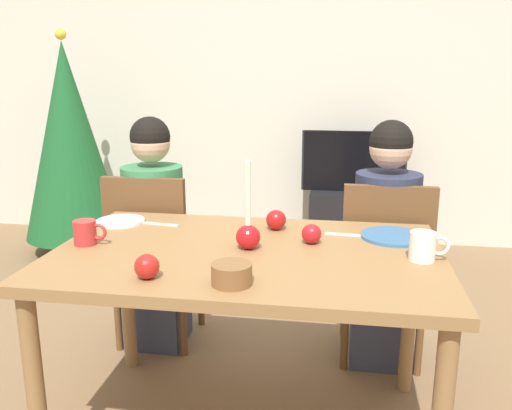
# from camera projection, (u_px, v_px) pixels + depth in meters

# --- Properties ---
(back_wall) EXTENTS (6.40, 0.10, 2.60)m
(back_wall) POSITION_uv_depth(u_px,v_px,m) (303.00, 81.00, 4.30)
(back_wall) COLOR beige
(back_wall) RESTS_ON ground
(dining_table) EXTENTS (1.40, 0.90, 0.75)m
(dining_table) POSITION_uv_depth(u_px,v_px,m) (247.00, 272.00, 1.96)
(dining_table) COLOR olive
(dining_table) RESTS_ON ground
(chair_left) EXTENTS (0.40, 0.40, 0.90)m
(chair_left) POSITION_uv_depth(u_px,v_px,m) (153.00, 250.00, 2.67)
(chair_left) COLOR brown
(chair_left) RESTS_ON ground
(chair_right) EXTENTS (0.40, 0.40, 0.90)m
(chair_right) POSITION_uv_depth(u_px,v_px,m) (384.00, 263.00, 2.50)
(chair_right) COLOR brown
(chair_right) RESTS_ON ground
(person_left_child) EXTENTS (0.30, 0.30, 1.17)m
(person_left_child) POSITION_uv_depth(u_px,v_px,m) (155.00, 237.00, 2.69)
(person_left_child) COLOR #33384C
(person_left_child) RESTS_ON ground
(person_right_child) EXTENTS (0.30, 0.30, 1.17)m
(person_right_child) POSITION_uv_depth(u_px,v_px,m) (385.00, 249.00, 2.51)
(person_right_child) COLOR #33384C
(person_right_child) RESTS_ON ground
(tv_stand) EXTENTS (0.64, 0.40, 0.48)m
(tv_stand) POSITION_uv_depth(u_px,v_px,m) (351.00, 221.00, 4.20)
(tv_stand) COLOR black
(tv_stand) RESTS_ON ground
(tv) EXTENTS (0.79, 0.05, 0.46)m
(tv) POSITION_uv_depth(u_px,v_px,m) (354.00, 161.00, 4.09)
(tv) COLOR black
(tv) RESTS_ON tv_stand
(christmas_tree) EXTENTS (0.74, 0.74, 1.68)m
(christmas_tree) POSITION_uv_depth(u_px,v_px,m) (70.00, 142.00, 4.01)
(christmas_tree) COLOR brown
(christmas_tree) RESTS_ON ground
(candle_centerpiece) EXTENTS (0.09, 0.09, 0.33)m
(candle_centerpiece) POSITION_uv_depth(u_px,v_px,m) (247.00, 231.00, 1.94)
(candle_centerpiece) COLOR red
(candle_centerpiece) RESTS_ON dining_table
(plate_left) EXTENTS (0.20, 0.20, 0.01)m
(plate_left) POSITION_uv_depth(u_px,v_px,m) (120.00, 221.00, 2.29)
(plate_left) COLOR silver
(plate_left) RESTS_ON dining_table
(plate_right) EXTENTS (0.25, 0.25, 0.01)m
(plate_right) POSITION_uv_depth(u_px,v_px,m) (393.00, 236.00, 2.08)
(plate_right) COLOR teal
(plate_right) RESTS_ON dining_table
(mug_left) EXTENTS (0.13, 0.08, 0.09)m
(mug_left) POSITION_uv_depth(u_px,v_px,m) (86.00, 232.00, 2.00)
(mug_left) COLOR #B72D2D
(mug_left) RESTS_ON dining_table
(mug_right) EXTENTS (0.14, 0.09, 0.10)m
(mug_right) POSITION_uv_depth(u_px,v_px,m) (424.00, 246.00, 1.82)
(mug_right) COLOR white
(mug_right) RESTS_ON dining_table
(fork_left) EXTENTS (0.18, 0.04, 0.01)m
(fork_left) POSITION_uv_depth(u_px,v_px,m) (159.00, 224.00, 2.26)
(fork_left) COLOR silver
(fork_left) RESTS_ON dining_table
(fork_right) EXTENTS (0.18, 0.03, 0.01)m
(fork_right) POSITION_uv_depth(u_px,v_px,m) (348.00, 235.00, 2.11)
(fork_right) COLOR silver
(fork_right) RESTS_ON dining_table
(bowl_walnuts) EXTENTS (0.13, 0.13, 0.07)m
(bowl_walnuts) POSITION_uv_depth(u_px,v_px,m) (232.00, 274.00, 1.62)
(bowl_walnuts) COLOR brown
(bowl_walnuts) RESTS_ON dining_table
(apple_near_candle) EXTENTS (0.08, 0.08, 0.08)m
(apple_near_candle) POSITION_uv_depth(u_px,v_px,m) (276.00, 220.00, 2.18)
(apple_near_candle) COLOR #AB1514
(apple_near_candle) RESTS_ON dining_table
(apple_by_left_plate) EXTENTS (0.08, 0.08, 0.08)m
(apple_by_left_plate) POSITION_uv_depth(u_px,v_px,m) (147.00, 267.00, 1.67)
(apple_by_left_plate) COLOR #B41D19
(apple_by_left_plate) RESTS_ON dining_table
(apple_by_right_mug) EXTENTS (0.08, 0.08, 0.08)m
(apple_by_right_mug) POSITION_uv_depth(u_px,v_px,m) (311.00, 234.00, 2.01)
(apple_by_right_mug) COLOR red
(apple_by_right_mug) RESTS_ON dining_table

